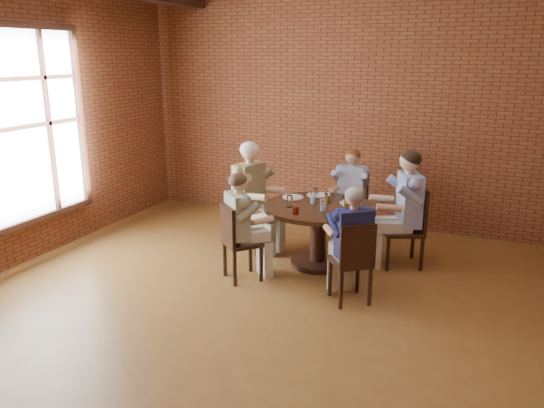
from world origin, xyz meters
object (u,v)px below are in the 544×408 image
at_px(diner_d, 242,227).
at_px(smartphone, 346,215).
at_px(chair_d, 236,239).
at_px(chair_e, 353,260).
at_px(diner_c, 253,197).
at_px(diner_e, 351,245).
at_px(diner_a, 403,209).
at_px(chair_c, 247,209).
at_px(diner_b, 350,195).
at_px(chair_a, 410,223).
at_px(dining_table, 318,223).
at_px(chair_b, 352,203).

height_order(diner_d, smartphone, diner_d).
height_order(chair_d, chair_e, chair_d).
xyz_separation_m(diner_c, diner_e, (1.56, -1.02, -0.09)).
xyz_separation_m(diner_a, chair_c, (-1.97, -0.16, -0.18)).
bearing_deg(diner_b, chair_c, -138.22).
height_order(diner_a, diner_d, diner_a).
relative_size(chair_a, chair_c, 1.00).
relative_size(diner_a, diner_c, 1.00).
bearing_deg(chair_a, chair_d, -78.26).
bearing_deg(smartphone, diner_c, 159.18).
relative_size(dining_table, diner_b, 1.05).
xyz_separation_m(diner_b, diner_e, (0.51, -1.89, -0.01)).
bearing_deg(smartphone, chair_c, 159.57).
distance_m(chair_d, smartphone, 1.25).
height_order(chair_a, diner_a, diner_a).
bearing_deg(chair_b, dining_table, -90.00).
bearing_deg(diner_e, chair_d, -38.28).
height_order(diner_a, diner_b, diner_a).
relative_size(chair_a, smartphone, 6.25).
height_order(chair_c, smartphone, chair_c).
relative_size(chair_c, diner_c, 0.70).
height_order(diner_b, chair_c, diner_b).
relative_size(diner_d, diner_e, 1.01).
relative_size(chair_c, smartphone, 6.26).
bearing_deg(dining_table, diner_c, 167.16).
bearing_deg(dining_table, diner_d, -132.45).
distance_m(diner_a, diner_e, 1.24).
bearing_deg(smartphone, diner_e, -70.96).
relative_size(dining_table, diner_c, 0.93).
bearing_deg(chair_d, diner_d, -90.00).
relative_size(chair_c, chair_d, 1.11).
bearing_deg(smartphone, diner_a, 48.96).
height_order(chair_b, diner_c, diner_c).
relative_size(diner_a, smartphone, 8.99).
height_order(chair_b, chair_d, chair_b).
bearing_deg(chair_b, diner_a, -38.16).
height_order(dining_table, chair_d, chair_d).
distance_m(chair_e, diner_e, 0.15).
distance_m(chair_a, chair_c, 2.07).
relative_size(chair_a, chair_b, 1.10).
height_order(chair_c, diner_e, diner_e).
xyz_separation_m(diner_a, diner_e, (-0.32, -1.20, -0.09)).
xyz_separation_m(chair_b, chair_e, (0.54, -2.02, -0.01)).
relative_size(chair_c, diner_e, 0.80).
bearing_deg(diner_d, diner_b, -70.19).
distance_m(chair_a, diner_b, 1.13).
distance_m(diner_b, chair_c, 1.44).
bearing_deg(diner_a, diner_c, -107.97).
xyz_separation_m(chair_b, diner_e, (0.50, -1.97, 0.13)).
relative_size(chair_b, diner_d, 0.72).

